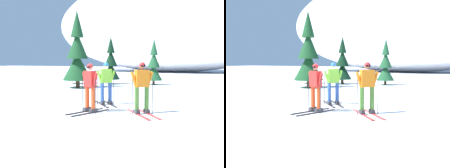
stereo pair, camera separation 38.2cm
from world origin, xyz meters
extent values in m
plane|color=white|center=(0.00, 0.00, 0.00)|extent=(120.00, 120.00, 0.00)
cube|color=black|center=(-0.76, 1.04, 0.01)|extent=(1.21, 1.40, 0.03)
cube|color=black|center=(-0.51, 1.25, 0.01)|extent=(1.21, 1.40, 0.03)
cube|color=#38383D|center=(-0.70, 0.96, 0.09)|extent=(0.29, 0.30, 0.12)
cube|color=#38383D|center=(-0.44, 1.18, 0.09)|extent=(0.29, 0.30, 0.12)
cylinder|color=#2D519E|center=(-0.70, 0.96, 0.53)|extent=(0.15, 0.15, 0.75)
cylinder|color=#2D519E|center=(-0.44, 1.18, 0.53)|extent=(0.15, 0.15, 0.75)
cube|color=#75C638|center=(-0.57, 1.07, 1.18)|extent=(0.48, 0.46, 0.56)
cylinder|color=#75C638|center=(-0.77, 0.90, 1.12)|extent=(0.27, 0.25, 0.58)
cylinder|color=#75C638|center=(-0.37, 1.24, 1.12)|extent=(0.27, 0.25, 0.58)
sphere|color=beige|center=(-0.57, 1.07, 1.58)|extent=(0.19, 0.19, 0.19)
sphere|color=#2366B2|center=(-0.57, 1.07, 1.61)|extent=(0.21, 0.21, 0.21)
cube|color=black|center=(-0.62, 1.13, 1.59)|extent=(0.14, 0.12, 0.07)
cylinder|color=#2D2D33|center=(-0.88, 0.89, 0.62)|extent=(0.02, 0.02, 1.25)
cylinder|color=#2D2D33|center=(-0.88, 0.89, 0.06)|extent=(0.07, 0.07, 0.01)
cylinder|color=#2D2D33|center=(-0.34, 1.34, 0.62)|extent=(0.02, 0.02, 1.25)
cylinder|color=#2D2D33|center=(-0.34, 1.34, 0.06)|extent=(0.07, 0.07, 0.01)
cube|color=red|center=(1.42, -0.09, 0.01)|extent=(1.19, 1.44, 0.03)
cube|color=red|center=(1.14, -0.32, 0.01)|extent=(1.19, 1.44, 0.03)
cube|color=#38383D|center=(1.36, -0.01, 0.09)|extent=(0.28, 0.31, 0.12)
cube|color=#38383D|center=(1.08, -0.24, 0.09)|extent=(0.28, 0.31, 0.12)
cylinder|color=#4C8433|center=(1.36, -0.01, 0.53)|extent=(0.15, 0.15, 0.77)
cylinder|color=#4C8433|center=(1.08, -0.24, 0.53)|extent=(0.15, 0.15, 0.77)
cube|color=orange|center=(1.22, -0.13, 1.20)|extent=(0.51, 0.47, 0.57)
cylinder|color=orange|center=(1.44, 0.05, 1.14)|extent=(0.28, 0.25, 0.58)
cylinder|color=orange|center=(1.00, -0.30, 1.14)|extent=(0.28, 0.25, 0.58)
sphere|color=#A37556|center=(1.22, -0.13, 1.61)|extent=(0.19, 0.19, 0.19)
sphere|color=red|center=(1.22, -0.13, 1.64)|extent=(0.21, 0.21, 0.21)
cube|color=black|center=(1.27, -0.19, 1.62)|extent=(0.14, 0.12, 0.07)
cylinder|color=#2D2D33|center=(1.54, 0.06, 0.60)|extent=(0.02, 0.02, 1.19)
cylinder|color=#2D2D33|center=(1.54, 0.06, 0.06)|extent=(0.07, 0.07, 0.01)
cylinder|color=#2D2D33|center=(0.97, -0.40, 0.60)|extent=(0.02, 0.02, 1.19)
cylinder|color=#2D2D33|center=(0.97, -0.40, 0.06)|extent=(0.07, 0.07, 0.01)
cube|color=black|center=(-0.42, -0.65, 0.01)|extent=(0.76, 1.53, 0.03)
cube|color=black|center=(-0.72, -0.52, 0.01)|extent=(0.76, 1.53, 0.03)
cube|color=#38383D|center=(-0.37, -0.56, 0.09)|extent=(0.24, 0.31, 0.12)
cube|color=#38383D|center=(-0.67, -0.43, 0.09)|extent=(0.24, 0.31, 0.12)
cylinder|color=#DB471E|center=(-0.37, -0.56, 0.52)|extent=(0.15, 0.15, 0.74)
cylinder|color=#DB471E|center=(-0.67, -0.43, 0.52)|extent=(0.15, 0.15, 0.74)
cube|color=red|center=(-0.52, -0.49, 1.16)|extent=(0.48, 0.39, 0.55)
cylinder|color=red|center=(-0.29, -0.60, 1.09)|extent=(0.29, 0.20, 0.58)
cylinder|color=red|center=(-0.76, -0.39, 1.09)|extent=(0.29, 0.20, 0.58)
sphere|color=tan|center=(-0.52, -0.49, 1.56)|extent=(0.19, 0.19, 0.19)
sphere|color=red|center=(-0.52, -0.49, 1.59)|extent=(0.21, 0.21, 0.21)
cube|color=black|center=(-0.56, -0.57, 1.57)|extent=(0.15, 0.09, 0.07)
cylinder|color=#2D2D33|center=(-0.23, -0.69, 0.60)|extent=(0.02, 0.02, 1.19)
cylinder|color=#2D2D33|center=(-0.23, -0.69, 0.06)|extent=(0.07, 0.07, 0.01)
cylinder|color=#2D2D33|center=(-0.87, -0.41, 0.60)|extent=(0.02, 0.02, 1.19)
cylinder|color=#2D2D33|center=(-0.87, -0.41, 0.06)|extent=(0.07, 0.07, 0.01)
cylinder|color=#47301E|center=(-6.30, 8.96, 0.24)|extent=(0.19, 0.19, 0.49)
cone|color=#14381E|center=(-6.30, 8.96, 0.98)|extent=(1.39, 1.39, 1.24)
cone|color=#14381E|center=(-6.30, 8.96, 1.98)|extent=(1.00, 1.00, 1.24)
cone|color=#14381E|center=(-6.30, 8.96, 2.97)|extent=(0.61, 0.61, 1.24)
cylinder|color=#47301E|center=(-4.80, 6.37, 0.34)|extent=(0.27, 0.27, 0.68)
cone|color=#194723|center=(-4.80, 6.37, 1.39)|extent=(1.96, 1.96, 1.75)
cone|color=#194723|center=(-4.80, 6.37, 2.79)|extent=(1.41, 1.41, 1.75)
cone|color=#194723|center=(-4.80, 6.37, 4.19)|extent=(0.86, 0.86, 1.75)
cylinder|color=#47301E|center=(-3.71, 9.59, 0.24)|extent=(0.20, 0.20, 0.49)
cone|color=black|center=(-3.71, 9.59, 0.99)|extent=(1.40, 1.40, 1.25)
cone|color=black|center=(-3.71, 9.59, 1.99)|extent=(1.00, 1.00, 1.25)
cone|color=black|center=(-3.71, 9.59, 2.99)|extent=(0.61, 0.61, 1.25)
cylinder|color=#47301E|center=(-0.53, 10.20, 0.23)|extent=(0.18, 0.18, 0.45)
cone|color=#1E512D|center=(-0.53, 10.20, 0.92)|extent=(1.29, 1.29, 1.16)
cone|color=#1E512D|center=(-0.53, 10.20, 1.84)|extent=(0.93, 0.93, 1.16)
cone|color=#1E512D|center=(-0.53, 10.20, 2.77)|extent=(0.57, 0.57, 1.16)
ellipsoid|color=white|center=(-2.14, 31.70, 7.55)|extent=(38.48, 16.62, 15.09)
camera|label=1|loc=(3.30, -8.28, 1.80)|focal=40.33mm
camera|label=2|loc=(3.66, -8.14, 1.80)|focal=40.33mm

